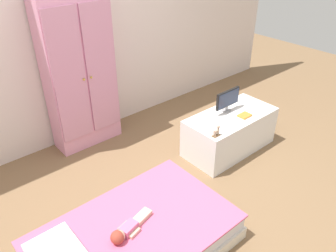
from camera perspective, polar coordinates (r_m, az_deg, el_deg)
name	(u,v)px	position (r m, az deg, el deg)	size (l,w,h in m)	color
ground_plane	(164,210)	(2.98, -0.74, -14.20)	(10.00, 10.00, 0.02)	brown
back_wall	(58,16)	(3.53, -18.36, 17.35)	(6.40, 0.05, 2.70)	silver
bed	(136,240)	(2.61, -5.53, -18.77)	(1.45, 0.92, 0.25)	silver
doll	(125,231)	(2.45, -7.41, -17.44)	(0.39, 0.17, 0.10)	#D6668E
wardrobe	(80,73)	(3.54, -14.85, 8.68)	(0.70, 0.32, 1.62)	#E599BC
tv_stand	(230,132)	(3.62, 10.48, -0.99)	(0.99, 0.49, 0.42)	white
tv_monitor	(228,99)	(3.50, 10.18, 4.53)	(0.32, 0.10, 0.24)	#99999E
rocking_horse_toy	(217,131)	(3.11, 8.35, -0.93)	(0.09, 0.04, 0.11)	#8E6642
book_orange	(245,115)	(3.50, 12.97, 1.77)	(0.13, 0.10, 0.02)	orange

